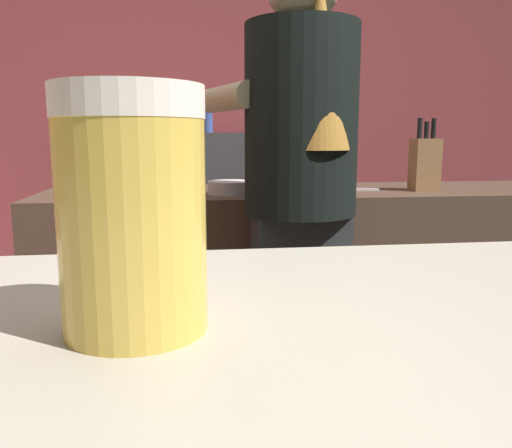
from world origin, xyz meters
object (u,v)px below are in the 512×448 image
(mixing_bowl, at_px, (231,188))
(bottle_olive_oil, at_px, (208,120))
(knife_block, at_px, (425,163))
(bottle_vinegar, at_px, (181,120))
(pint_glass_near, at_px, (133,211))
(bartender, at_px, (301,191))
(chefs_knife, at_px, (348,189))

(mixing_bowl, xyz_separation_m, bottle_olive_oil, (-0.03, 1.31, 0.28))
(knife_block, height_order, bottle_vinegar, bottle_vinegar)
(knife_block, distance_m, mixing_bowl, 0.76)
(bottle_olive_oil, bearing_deg, knife_block, -58.91)
(knife_block, xyz_separation_m, mixing_bowl, (-0.75, -0.02, -0.08))
(knife_block, relative_size, pint_glass_near, 2.01)
(bartender, bearing_deg, knife_block, -74.82)
(mixing_bowl, distance_m, bottle_olive_oil, 1.34)
(bartender, relative_size, bottle_olive_oil, 8.42)
(mixing_bowl, height_order, bottle_olive_oil, bottle_olive_oil)
(chefs_knife, bearing_deg, knife_block, -0.43)
(bottle_olive_oil, relative_size, bottle_vinegar, 1.04)
(bottle_olive_oil, bearing_deg, pint_glass_near, -93.36)
(mixing_bowl, bearing_deg, chefs_knife, 8.35)
(mixing_bowl, height_order, bottle_vinegar, bottle_vinegar)
(chefs_knife, bearing_deg, bottle_olive_oil, 119.99)
(mixing_bowl, bearing_deg, knife_block, 1.65)
(knife_block, relative_size, bottle_olive_oil, 1.39)
(chefs_knife, height_order, pint_glass_near, pint_glass_near)
(knife_block, xyz_separation_m, pint_glass_near, (-0.95, -1.61, 0.06))
(chefs_knife, height_order, bottle_olive_oil, bottle_olive_oil)
(knife_block, bearing_deg, pint_glass_near, -120.50)
(bartender, relative_size, pint_glass_near, 12.21)
(knife_block, height_order, pint_glass_near, knife_block)
(chefs_knife, bearing_deg, pint_glass_near, -103.07)
(knife_block, bearing_deg, chefs_knife, 170.98)
(mixing_bowl, relative_size, pint_glass_near, 1.25)
(bottle_olive_oil, xyz_separation_m, bottle_vinegar, (-0.16, -0.05, -0.00))
(mixing_bowl, bearing_deg, pint_glass_near, -97.03)
(bartender, xyz_separation_m, bottle_vinegar, (-0.37, 1.60, 0.26))
(bottle_olive_oil, bearing_deg, mixing_bowl, -88.89)
(bartender, bearing_deg, bottle_olive_oil, -9.91)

